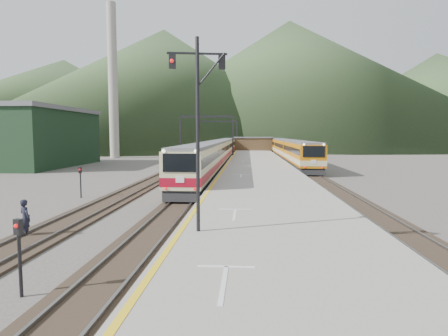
# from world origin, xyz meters

# --- Properties ---
(ground) EXTENTS (400.00, 400.00, 0.00)m
(ground) POSITION_xyz_m (0.00, 0.00, 0.00)
(ground) COLOR #47423D
(ground) RESTS_ON ground
(track_main) EXTENTS (2.60, 200.00, 0.23)m
(track_main) POSITION_xyz_m (0.00, 40.00, 0.07)
(track_main) COLOR black
(track_main) RESTS_ON ground
(track_far) EXTENTS (2.60, 200.00, 0.23)m
(track_far) POSITION_xyz_m (-5.00, 40.00, 0.07)
(track_far) COLOR black
(track_far) RESTS_ON ground
(track_second) EXTENTS (2.60, 200.00, 0.23)m
(track_second) POSITION_xyz_m (11.50, 40.00, 0.07)
(track_second) COLOR black
(track_second) RESTS_ON ground
(platform) EXTENTS (8.00, 100.00, 1.00)m
(platform) POSITION_xyz_m (5.60, 38.00, 0.50)
(platform) COLOR gray
(platform) RESTS_ON ground
(gantry_near) EXTENTS (9.55, 0.25, 8.00)m
(gantry_near) POSITION_xyz_m (-2.85, 55.00, 5.59)
(gantry_near) COLOR black
(gantry_near) RESTS_ON ground
(gantry_far) EXTENTS (9.55, 0.25, 8.00)m
(gantry_far) POSITION_xyz_m (-2.85, 80.00, 5.59)
(gantry_far) COLOR black
(gantry_far) RESTS_ON ground
(warehouse) EXTENTS (14.50, 20.50, 8.60)m
(warehouse) POSITION_xyz_m (-28.00, 42.00, 4.32)
(warehouse) COLOR black
(warehouse) RESTS_ON ground
(smokestack) EXTENTS (1.80, 1.80, 30.00)m
(smokestack) POSITION_xyz_m (-22.00, 62.00, 15.00)
(smokestack) COLOR #9E998E
(smokestack) RESTS_ON ground
(station_shed) EXTENTS (9.40, 4.40, 3.10)m
(station_shed) POSITION_xyz_m (5.60, 78.00, 2.57)
(station_shed) COLOR #4C3720
(station_shed) RESTS_ON platform
(hill_a) EXTENTS (180.00, 180.00, 60.00)m
(hill_a) POSITION_xyz_m (-40.00, 190.00, 30.00)
(hill_a) COLOR #2C4421
(hill_a) RESTS_ON ground
(hill_b) EXTENTS (220.00, 220.00, 75.00)m
(hill_b) POSITION_xyz_m (30.00, 230.00, 37.50)
(hill_b) COLOR #2C4421
(hill_b) RESTS_ON ground
(hill_c) EXTENTS (160.00, 160.00, 50.00)m
(hill_c) POSITION_xyz_m (110.00, 210.00, 25.00)
(hill_c) COLOR #2C4421
(hill_c) RESTS_ON ground
(hill_d) EXTENTS (200.00, 200.00, 55.00)m
(hill_d) POSITION_xyz_m (-120.00, 240.00, 27.50)
(hill_d) COLOR #2C4421
(hill_d) RESTS_ON ground
(main_train) EXTENTS (2.72, 74.55, 3.32)m
(main_train) POSITION_xyz_m (0.00, 50.32, 1.89)
(main_train) COLOR #C2BB8A
(main_train) RESTS_ON track_main
(second_train) EXTENTS (2.85, 58.49, 3.48)m
(second_train) POSITION_xyz_m (11.50, 59.09, 1.97)
(second_train) COLOR #BC6A0A
(second_train) RESTS_ON track_second
(signal_mast) EXTENTS (2.18, 0.52, 7.19)m
(signal_mast) POSITION_xyz_m (2.52, 2.98, 5.38)
(signal_mast) COLOR black
(signal_mast) RESTS_ON platform
(short_signal_a) EXTENTS (0.26, 0.22, 2.27)m
(short_signal_a) POSITION_xyz_m (-2.10, -0.86, 1.46)
(short_signal_a) COLOR black
(short_signal_a) RESTS_ON ground
(short_signal_b) EXTENTS (0.26, 0.22, 2.27)m
(short_signal_b) POSITION_xyz_m (-3.45, 30.19, 1.46)
(short_signal_b) COLOR black
(short_signal_b) RESTS_ON ground
(short_signal_c) EXTENTS (0.26, 0.22, 2.27)m
(short_signal_c) POSITION_xyz_m (-7.85, 15.65, 1.46)
(short_signal_c) COLOR black
(short_signal_c) RESTS_ON ground
(worker) EXTENTS (0.76, 0.69, 1.75)m
(worker) POSITION_xyz_m (-5.64, 5.15, 0.87)
(worker) COLOR black
(worker) RESTS_ON ground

